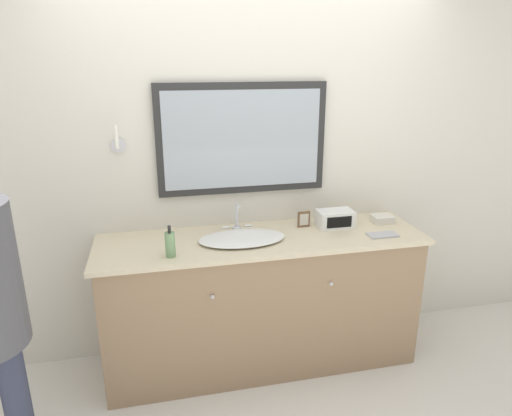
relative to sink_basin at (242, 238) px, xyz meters
name	(u,v)px	position (x,y,z in m)	size (l,w,h in m)	color
ground_plane	(273,387)	(0.14, -0.27, -0.94)	(14.00, 14.00, 0.00)	silver
wall_back	(251,170)	(0.14, 0.35, 0.34)	(8.00, 0.18, 2.55)	silver
vanity_counter	(262,301)	(0.14, 0.02, -0.48)	(2.09, 0.60, 0.92)	#937556
sink_basin	(242,238)	(0.00, 0.00, 0.00)	(0.55, 0.37, 0.20)	white
soap_bottle	(170,244)	(-0.45, -0.15, 0.06)	(0.06, 0.06, 0.19)	#709966
appliance_box	(335,219)	(0.66, 0.11, 0.04)	(0.24, 0.15, 0.11)	white
picture_frame	(304,219)	(0.46, 0.14, 0.04)	(0.09, 0.01, 0.11)	brown
hand_towel_near_sink	(382,219)	(1.02, 0.11, 0.01)	(0.14, 0.11, 0.05)	silver
metal_tray	(383,235)	(0.90, -0.12, -0.01)	(0.19, 0.10, 0.01)	#ADADB2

